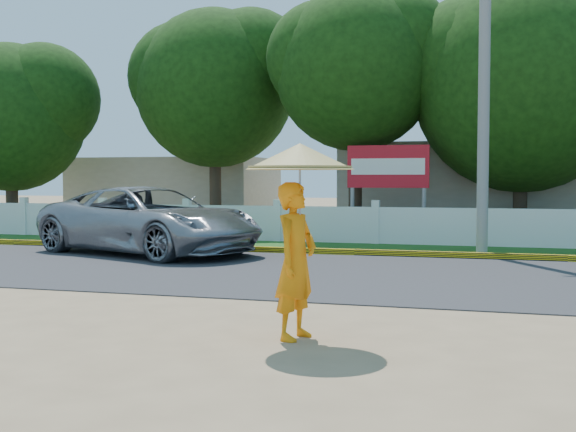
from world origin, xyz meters
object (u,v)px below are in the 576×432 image
object	(u,v)px
utility_pole	(484,83)
vehicle	(149,220)
monk_with_parasol	(298,212)
billboard	(388,172)

from	to	relation	value
utility_pole	vehicle	xyz separation A→B (m)	(-8.18, -1.92, -3.42)
monk_with_parasol	billboard	bearing A→B (deg)	93.87
vehicle	billboard	bearing A→B (deg)	-23.72
utility_pole	billboard	world-z (taller)	utility_pole
utility_pole	monk_with_parasol	size ratio (longest dim) A/B	3.63
utility_pole	monk_with_parasol	distance (m)	10.79
utility_pole	monk_with_parasol	xyz separation A→B (m)	(-1.94, -10.25, -2.75)
utility_pole	billboard	xyz separation A→B (m)	(-2.87, 3.47, -2.14)
monk_with_parasol	billboard	world-z (taller)	billboard
vehicle	monk_with_parasol	world-z (taller)	monk_with_parasol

